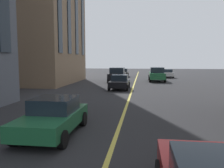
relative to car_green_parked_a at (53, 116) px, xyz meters
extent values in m
cube|color=#D8C64C|center=(7.90, -2.41, -0.70)|extent=(80.00, 0.16, 0.01)
cube|color=#1E6038|center=(-0.05, 0.00, -0.12)|extent=(3.90, 1.75, 0.55)
cube|color=#19232D|center=(0.15, 0.00, 0.43)|extent=(1.64, 1.54, 0.55)
cylinder|color=black|center=(-1.34, -0.84, -0.40)|extent=(0.60, 0.21, 0.60)
cylinder|color=black|center=(-1.34, 0.84, -0.40)|extent=(0.60, 0.21, 0.60)
cylinder|color=black|center=(1.24, -0.84, -0.40)|extent=(0.60, 0.21, 0.60)
cylinder|color=black|center=(1.24, 0.84, -0.40)|extent=(0.60, 0.21, 0.60)
cube|color=black|center=(20.94, -0.17, 0.08)|extent=(4.70, 1.95, 0.80)
cube|color=#19232D|center=(20.94, -0.17, 0.83)|extent=(2.58, 1.72, 0.70)
cylinder|color=black|center=(19.38, -1.10, -0.32)|extent=(0.76, 0.27, 0.76)
cylinder|color=black|center=(19.38, 0.77, -0.32)|extent=(0.76, 0.27, 0.76)
cylinder|color=black|center=(22.49, -1.10, -0.32)|extent=(0.76, 0.27, 0.76)
cylinder|color=black|center=(22.49, 0.77, -0.32)|extent=(0.76, 0.27, 0.76)
cube|color=black|center=(13.86, -1.15, -0.12)|extent=(3.90, 1.75, 0.55)
cube|color=#19232D|center=(14.05, -1.15, 0.43)|extent=(1.64, 1.54, 0.55)
cylinder|color=black|center=(12.57, -1.99, -0.40)|extent=(0.60, 0.21, 0.60)
cylinder|color=black|center=(12.57, -0.31, -0.40)|extent=(0.60, 0.21, 0.60)
cylinder|color=black|center=(15.14, -1.99, -0.40)|extent=(0.60, 0.21, 0.60)
cylinder|color=black|center=(15.14, -0.31, -0.40)|extent=(0.60, 0.21, 0.60)
cube|color=#1E6038|center=(22.80, -5.28, 0.08)|extent=(4.70, 1.95, 0.80)
cube|color=#19232D|center=(22.80, -5.28, 0.83)|extent=(2.58, 1.72, 0.70)
cylinder|color=black|center=(24.35, -4.34, -0.32)|extent=(0.76, 0.27, 0.76)
cylinder|color=black|center=(24.35, -6.21, -0.32)|extent=(0.76, 0.27, 0.76)
cylinder|color=black|center=(21.25, -4.34, -0.32)|extent=(0.76, 0.27, 0.76)
cylinder|color=black|center=(21.25, -6.21, -0.32)|extent=(0.76, 0.27, 0.76)
cube|color=#B7BABF|center=(30.05, -7.31, -0.10)|extent=(4.40, 1.80, 0.55)
cube|color=#19232D|center=(29.83, -7.31, 0.42)|extent=(1.85, 1.58, 0.50)
cylinder|color=black|center=(31.50, -6.44, -0.38)|extent=(0.64, 0.22, 0.64)
cylinder|color=black|center=(31.50, -8.17, -0.38)|extent=(0.64, 0.22, 0.64)
cylinder|color=black|center=(28.60, -6.44, -0.38)|extent=(0.64, 0.22, 0.64)
cylinder|color=black|center=(28.60, -8.17, -0.38)|extent=(0.64, 0.22, 0.64)
cube|color=black|center=(30.42, -0.01, -0.12)|extent=(3.90, 1.75, 0.55)
cube|color=#19232D|center=(30.62, -0.01, 0.43)|extent=(1.64, 1.54, 0.55)
cylinder|color=black|center=(29.14, -0.85, -0.40)|extent=(0.60, 0.21, 0.60)
cylinder|color=black|center=(29.14, 0.83, -0.40)|extent=(0.60, 0.21, 0.60)
cylinder|color=black|center=(31.71, -0.85, -0.40)|extent=(0.60, 0.21, 0.60)
cylinder|color=black|center=(31.71, 0.83, -0.40)|extent=(0.60, 0.21, 0.60)
camera|label=1|loc=(-8.16, -3.35, 2.14)|focal=36.54mm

